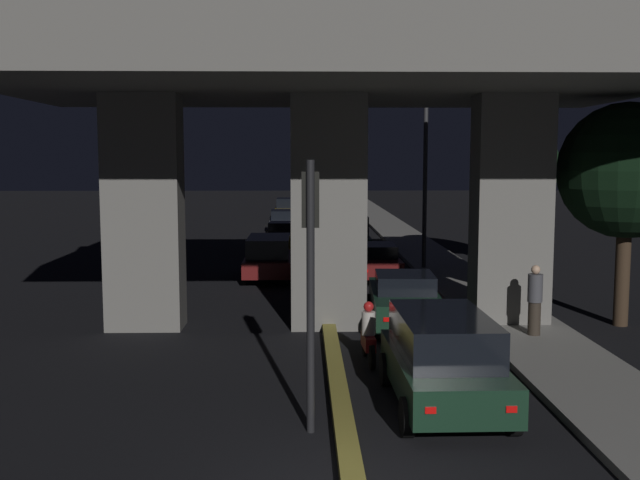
# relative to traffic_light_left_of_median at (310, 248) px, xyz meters

# --- Properties ---
(median_divider) EXTENTS (0.36, 126.00, 0.22)m
(median_divider) POSITION_rel_traffic_light_left_of_median_xyz_m (0.58, 32.36, -3.11)
(median_divider) COLOR olive
(median_divider) RESTS_ON ground_plane
(sidewalk_right) EXTENTS (2.60, 126.00, 0.17)m
(sidewalk_right) POSITION_rel_traffic_light_left_of_median_xyz_m (5.86, 25.36, -3.14)
(sidewalk_right) COLOR gray
(sidewalk_right) RESTS_ON ground_plane
(elevated_overpass) EXTENTS (18.02, 10.80, 9.50)m
(elevated_overpass) POSITION_rel_traffic_light_left_of_median_xyz_m (0.58, 8.07, 3.87)
(elevated_overpass) COLOR slate
(elevated_overpass) RESTS_ON ground_plane
(traffic_light_left_of_median) EXTENTS (0.30, 0.49, 4.72)m
(traffic_light_left_of_median) POSITION_rel_traffic_light_left_of_median_xyz_m (0.00, 0.00, 0.00)
(traffic_light_left_of_median) COLOR black
(traffic_light_left_of_median) RESTS_ON ground_plane
(street_lamp) EXTENTS (2.75, 0.32, 8.62)m
(street_lamp) POSITION_rel_traffic_light_left_of_median_xyz_m (4.59, 18.43, 1.88)
(street_lamp) COLOR #2D2D30
(street_lamp) RESTS_ON ground_plane
(car_dark_green_lead) EXTENTS (2.09, 4.43, 1.79)m
(car_dark_green_lead) POSITION_rel_traffic_light_left_of_median_xyz_m (2.54, 1.14, -2.26)
(car_dark_green_lead) COLOR black
(car_dark_green_lead) RESTS_ON ground_plane
(car_dark_green_second) EXTENTS (2.15, 4.82, 1.53)m
(car_dark_green_second) POSITION_rel_traffic_light_left_of_median_xyz_m (2.73, 8.02, -2.44)
(car_dark_green_second) COLOR black
(car_dark_green_second) RESTS_ON ground_plane
(car_dark_red_third) EXTENTS (1.87, 4.53, 1.41)m
(car_dark_red_third) POSITION_rel_traffic_light_left_of_median_xyz_m (2.72, 16.39, -2.48)
(car_dark_red_third) COLOR #591414
(car_dark_red_third) RESTS_ON ground_plane
(car_dark_green_fourth) EXTENTS (1.87, 4.81, 1.89)m
(car_dark_green_fourth) POSITION_rel_traffic_light_left_of_median_xyz_m (2.34, 25.10, -2.24)
(car_dark_green_fourth) COLOR black
(car_dark_green_fourth) RESTS_ON ground_plane
(car_white_fifth) EXTENTS (2.14, 4.03, 1.96)m
(car_white_fifth) POSITION_rel_traffic_light_left_of_median_xyz_m (2.67, 31.37, -2.20)
(car_white_fifth) COLOR silver
(car_white_fifth) RESTS_ON ground_plane
(car_silver_sixth) EXTENTS (1.95, 4.65, 1.55)m
(car_silver_sixth) POSITION_rel_traffic_light_left_of_median_xyz_m (2.39, 39.83, -2.45)
(car_silver_sixth) COLOR gray
(car_silver_sixth) RESTS_ON ground_plane
(car_dark_red_lead_oncoming) EXTENTS (2.00, 4.37, 1.69)m
(car_dark_red_lead_oncoming) POSITION_rel_traffic_light_left_of_median_xyz_m (-1.46, 16.47, -2.32)
(car_dark_red_lead_oncoming) COLOR #591414
(car_dark_red_lead_oncoming) RESTS_ON ground_plane
(car_taxi_yellow_second_oncoming) EXTENTS (2.03, 3.99, 1.49)m
(car_taxi_yellow_second_oncoming) POSITION_rel_traffic_light_left_of_median_xyz_m (-1.10, 25.46, -2.48)
(car_taxi_yellow_second_oncoming) COLOR gold
(car_taxi_yellow_second_oncoming) RESTS_ON ground_plane
(car_silver_third_oncoming) EXTENTS (2.10, 4.06, 1.48)m
(car_silver_third_oncoming) POSITION_rel_traffic_light_left_of_median_xyz_m (-1.32, 34.53, -2.45)
(car_silver_third_oncoming) COLOR gray
(car_silver_third_oncoming) RESTS_ON ground_plane
(car_taxi_yellow_fourth_oncoming) EXTENTS (2.07, 4.31, 1.68)m
(car_taxi_yellow_fourth_oncoming) POSITION_rel_traffic_light_left_of_median_xyz_m (-1.30, 44.92, -2.35)
(car_taxi_yellow_fourth_oncoming) COLOR gold
(car_taxi_yellow_fourth_oncoming) RESTS_ON ground_plane
(motorcycle_red_filtering_near) EXTENTS (0.34, 1.77, 1.45)m
(motorcycle_red_filtering_near) POSITION_rel_traffic_light_left_of_median_xyz_m (1.39, 4.30, -2.61)
(motorcycle_red_filtering_near) COLOR black
(motorcycle_red_filtering_near) RESTS_ON ground_plane
(motorcycle_white_filtering_mid) EXTENTS (0.34, 1.89, 1.39)m
(motorcycle_white_filtering_mid) POSITION_rel_traffic_light_left_of_median_xyz_m (1.05, 11.74, -2.63)
(motorcycle_white_filtering_mid) COLOR black
(motorcycle_white_filtering_mid) RESTS_ON ground_plane
(pedestrian_on_sidewalk) EXTENTS (0.38, 0.38, 1.83)m
(pedestrian_on_sidewalk) POSITION_rel_traffic_light_left_of_median_xyz_m (5.89, 6.28, -2.14)
(pedestrian_on_sidewalk) COLOR #2D261E
(pedestrian_on_sidewalk) RESTS_ON sidewalk_right
(roadside_tree_kerbside_near) EXTENTS (3.80, 3.80, 6.31)m
(roadside_tree_kerbside_near) POSITION_rel_traffic_light_left_of_median_xyz_m (8.91, 8.04, 1.16)
(roadside_tree_kerbside_near) COLOR #38281C
(roadside_tree_kerbside_near) RESTS_ON ground_plane
(roadside_tree_kerbside_mid) EXTENTS (3.54, 3.54, 6.17)m
(roadside_tree_kerbside_mid) POSITION_rel_traffic_light_left_of_median_xyz_m (9.01, 19.08, 1.15)
(roadside_tree_kerbside_mid) COLOR #2D2116
(roadside_tree_kerbside_mid) RESTS_ON ground_plane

